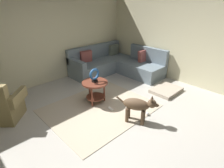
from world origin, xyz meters
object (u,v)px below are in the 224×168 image
(dog_toy_ball, at_px, (147,114))
(dog_toy_rope, at_px, (111,109))
(side_table, at_px, (95,87))
(torus_sculpture, at_px, (95,75))
(dog_bed_mat, at_px, (166,90))
(dog, at_px, (138,106))
(armchair, at_px, (2,106))
(sectional_couch, at_px, (116,65))

(dog_toy_ball, bearing_deg, dog_toy_rope, 121.13)
(side_table, relative_size, torus_sculpture, 1.84)
(torus_sculpture, bearing_deg, dog_toy_rope, -86.78)
(dog_toy_ball, relative_size, dog_toy_rope, 0.49)
(torus_sculpture, bearing_deg, dog_bed_mat, -27.46)
(side_table, relative_size, dog_bed_mat, 0.75)
(torus_sculpture, xyz_separation_m, dog, (0.11, -1.19, -0.33))
(side_table, bearing_deg, dog_toy_rope, -86.78)
(armchair, bearing_deg, dog_bed_mat, 17.62)
(torus_sculpture, bearing_deg, dog, -84.55)
(sectional_couch, distance_m, dog_toy_rope, 2.32)
(dog, relative_size, dog_toy_ball, 10.47)
(dog, bearing_deg, armchair, -73.14)
(dog, bearing_deg, dog_toy_ball, 149.96)
(dog_bed_mat, bearing_deg, dog_toy_rope, 167.11)
(dog_bed_mat, xyz_separation_m, dog, (-1.61, -0.29, 0.33))
(dog_bed_mat, relative_size, dog_toy_rope, 5.29)
(dog_toy_ball, xyz_separation_m, dog_toy_rope, (-0.42, 0.69, -0.01))
(sectional_couch, height_order, side_table, sectional_couch)
(torus_sculpture, bearing_deg, dog_toy_ball, -69.54)
(side_table, bearing_deg, dog, -84.55)
(sectional_couch, relative_size, side_table, 3.75)
(dog_toy_rope, bearing_deg, side_table, 93.22)
(sectional_couch, relative_size, armchair, 2.26)
(sectional_couch, bearing_deg, dog_toy_ball, -119.79)
(sectional_couch, relative_size, dog_toy_ball, 30.44)
(sectional_couch, xyz_separation_m, armchair, (-3.53, -0.29, 0.03))
(sectional_couch, relative_size, dog_toy_rope, 14.88)
(armchair, xyz_separation_m, side_table, (1.80, -0.75, 0.09))
(dog, bearing_deg, dog_toy_rope, -110.68)
(sectional_couch, xyz_separation_m, dog, (-1.62, -2.23, 0.09))
(armchair, relative_size, dog_toy_rope, 6.58)
(dog_bed_mat, xyz_separation_m, dog_toy_ball, (-1.27, -0.31, -0.01))
(sectional_couch, relative_size, torus_sculpture, 6.90)
(torus_sculpture, distance_m, dog_toy_ball, 1.45)
(sectional_couch, distance_m, side_table, 2.02)
(dog_bed_mat, bearing_deg, dog_toy_ball, -166.39)
(dog_bed_mat, distance_m, dog, 1.67)
(side_table, height_order, dog_toy_ball, side_table)
(armchair, distance_m, dog_toy_ball, 2.99)
(side_table, height_order, torus_sculpture, torus_sculpture)
(dog_toy_ball, bearing_deg, torus_sculpture, 110.46)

